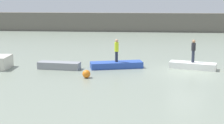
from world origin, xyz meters
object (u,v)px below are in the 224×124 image
at_px(person_hiviz_shirt, 117,49).
at_px(mooring_buoy, 86,74).
at_px(rowboat_grey, 59,65).
at_px(rowboat_blue, 116,65).
at_px(person_dark_shirt, 193,50).
at_px(rowboat_white, 193,66).

relative_size(person_hiviz_shirt, mooring_buoy, 3.20).
height_order(rowboat_grey, rowboat_blue, rowboat_grey).
bearing_deg(rowboat_blue, person_hiviz_shirt, 75.35).
relative_size(rowboat_grey, person_hiviz_shirt, 1.82).
distance_m(person_dark_shirt, mooring_buoy, 8.48).
distance_m(rowboat_grey, rowboat_blue, 4.38).
bearing_deg(person_dark_shirt, rowboat_white, 0.00).
bearing_deg(rowboat_blue, person_dark_shirt, -13.05).
bearing_deg(rowboat_grey, person_hiviz_shirt, 15.27).
relative_size(rowboat_white, person_hiviz_shirt, 1.96).
bearing_deg(rowboat_white, person_hiviz_shirt, -162.25).
height_order(person_hiviz_shirt, person_dark_shirt, person_hiviz_shirt).
bearing_deg(rowboat_grey, mooring_buoy, -40.57).
height_order(rowboat_white, person_hiviz_shirt, person_hiviz_shirt).
xyz_separation_m(person_hiviz_shirt, person_dark_shirt, (5.81, 0.16, 0.00)).
height_order(rowboat_blue, mooring_buoy, mooring_buoy).
height_order(rowboat_grey, mooring_buoy, mooring_buoy).
bearing_deg(rowboat_white, mooring_buoy, -139.06).
distance_m(rowboat_white, person_dark_shirt, 1.23).
relative_size(rowboat_blue, person_hiviz_shirt, 2.26).
xyz_separation_m(rowboat_white, mooring_buoy, (-7.62, -3.52, 0.03)).
bearing_deg(rowboat_blue, rowboat_grey, 174.85).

